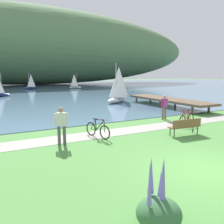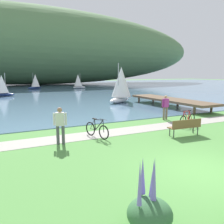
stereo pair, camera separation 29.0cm
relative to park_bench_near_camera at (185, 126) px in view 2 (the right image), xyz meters
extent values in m
plane|color=#518E42|center=(-2.68, -3.56, -0.52)|extent=(200.00, 200.00, 0.00)
cube|color=#5B7F9E|center=(-2.68, 44.55, -0.50)|extent=(180.00, 80.00, 0.04)
ellipsoid|color=#567A4C|center=(3.06, 60.48, 10.12)|extent=(104.61, 28.00, 21.21)
cube|color=#A39E93|center=(-2.68, 2.26, -0.52)|extent=(60.00, 1.50, 0.01)
cube|color=brown|center=(0.01, 0.08, -0.07)|extent=(1.83, 0.62, 0.05)
cube|color=brown|center=(-0.01, -0.13, 0.15)|extent=(1.80, 0.18, 0.40)
cylinder|color=#2D2D33|center=(-0.74, 0.31, -0.30)|extent=(0.05, 0.05, 0.45)
cylinder|color=#2D2D33|center=(0.78, 0.19, -0.30)|extent=(0.05, 0.05, 0.45)
cylinder|color=#2D2D33|center=(-0.77, -0.03, -0.30)|extent=(0.05, 0.05, 0.45)
cylinder|color=#2D2D33|center=(0.76, -0.15, -0.30)|extent=(0.05, 0.05, 0.45)
torus|color=black|center=(-4.07, 1.24, -0.16)|extent=(0.27, 0.71, 0.72)
torus|color=black|center=(-4.38, 2.24, -0.16)|extent=(0.27, 0.71, 0.72)
cylinder|color=black|center=(-4.17, 1.56, 0.15)|extent=(0.22, 0.59, 0.61)
cylinder|color=black|center=(-4.18, 1.60, 0.41)|extent=(0.23, 0.64, 0.09)
cylinder|color=black|center=(-4.27, 1.88, 0.12)|extent=(0.08, 0.13, 0.54)
cylinder|color=black|center=(-4.32, 2.04, -0.15)|extent=(0.15, 0.42, 0.05)
cylinder|color=black|center=(-4.33, 2.08, 0.11)|extent=(0.13, 0.36, 0.56)
cylinder|color=black|center=(-4.08, 1.26, 0.14)|extent=(0.06, 0.09, 0.60)
cube|color=black|center=(-4.28, 1.91, 0.42)|extent=(0.17, 0.26, 0.05)
cylinder|color=black|center=(-4.09, 1.29, 0.48)|extent=(0.16, 0.47, 0.02)
torus|color=black|center=(1.30, 1.52, -0.16)|extent=(0.71, 0.26, 0.72)
torus|color=black|center=(2.31, 1.82, -0.16)|extent=(0.71, 0.26, 0.72)
cylinder|color=red|center=(1.62, 1.62, 0.15)|extent=(0.59, 0.21, 0.61)
cylinder|color=red|center=(1.66, 1.63, 0.41)|extent=(0.64, 0.22, 0.09)
cylinder|color=red|center=(1.94, 1.71, 0.12)|extent=(0.13, 0.08, 0.54)
cylinder|color=red|center=(2.10, 1.76, -0.15)|extent=(0.42, 0.15, 0.05)
cylinder|color=red|center=(2.14, 1.77, 0.11)|extent=(0.36, 0.13, 0.56)
cylinder|color=red|center=(1.32, 1.53, 0.14)|extent=(0.09, 0.06, 0.60)
cube|color=black|center=(1.98, 1.72, 0.42)|extent=(0.26, 0.16, 0.05)
cylinder|color=black|center=(1.35, 1.54, 0.48)|extent=(0.47, 0.16, 0.02)
cylinder|color=#72604C|center=(1.71, 3.82, -0.08)|extent=(0.14, 0.14, 0.88)
cylinder|color=#72604C|center=(1.95, 3.83, -0.08)|extent=(0.14, 0.14, 0.88)
cube|color=#9E338C|center=(1.83, 3.82, 0.66)|extent=(0.39, 0.24, 0.60)
sphere|color=tan|center=(1.83, 3.82, 1.08)|extent=(0.22, 0.22, 0.22)
cylinder|color=#9E338C|center=(1.57, 3.81, 0.66)|extent=(0.09, 0.09, 0.56)
cylinder|color=#9E338C|center=(2.09, 3.83, 0.66)|extent=(0.09, 0.09, 0.56)
cylinder|color=#4C4C51|center=(-6.27, 1.45, -0.08)|extent=(0.14, 0.14, 0.88)
cylinder|color=#4C4C51|center=(-6.05, 1.36, -0.08)|extent=(0.14, 0.14, 0.88)
cube|color=silver|center=(-6.16, 1.40, 0.66)|extent=(0.43, 0.34, 0.60)
sphere|color=#9E7051|center=(-6.16, 1.40, 1.08)|extent=(0.22, 0.22, 0.22)
cylinder|color=silver|center=(-6.40, 1.50, 0.66)|extent=(0.09, 0.09, 0.56)
cylinder|color=silver|center=(-5.92, 1.31, 0.66)|extent=(0.09, 0.09, 0.56)
ellipsoid|color=#386B3D|center=(-5.97, -5.20, -0.20)|extent=(0.96, 0.96, 0.64)
cylinder|color=#386B3D|center=(-5.90, -5.23, 0.05)|extent=(0.02, 0.02, 0.12)
cone|color=#8470D1|center=(-5.90, -5.23, 0.58)|extent=(0.11, 0.11, 0.93)
cylinder|color=#386B3D|center=(-5.92, -5.21, 0.05)|extent=(0.02, 0.02, 0.12)
cone|color=#8470D1|center=(-5.92, -5.21, 0.55)|extent=(0.10, 0.10, 0.87)
cylinder|color=#386B3D|center=(-6.27, -5.25, 0.05)|extent=(0.02, 0.02, 0.12)
cone|color=#8470D1|center=(-6.27, -5.25, 0.58)|extent=(0.10, 0.10, 0.93)
cylinder|color=#386B3D|center=(-5.96, -4.89, 0.05)|extent=(0.02, 0.02, 0.12)
cone|color=#8470D1|center=(-5.96, -4.89, 0.52)|extent=(0.14, 0.14, 0.82)
cylinder|color=#386B3D|center=(-5.83, -5.07, 0.05)|extent=(0.02, 0.02, 0.12)
cone|color=#8470D1|center=(-5.83, -5.07, 0.39)|extent=(0.13, 0.13, 0.56)
ellipsoid|color=white|center=(7.21, 38.36, -0.24)|extent=(2.83, 1.01, 0.49)
cylinder|color=#B2B2B2|center=(7.43, 38.38, 1.39)|extent=(0.07, 0.07, 2.78)
cone|color=white|center=(6.95, 38.34, 1.26)|extent=(1.78, 1.78, 2.50)
ellipsoid|color=navy|center=(-1.57, 40.61, -0.24)|extent=(2.90, 1.54, 0.49)
cylinder|color=#B2B2B2|center=(-1.78, 40.55, 1.40)|extent=(0.07, 0.07, 2.79)
cone|color=white|center=(-1.32, 40.68, 1.26)|extent=(2.06, 2.06, 2.51)
ellipsoid|color=navy|center=(-7.61, 26.91, -0.24)|extent=(2.83, 1.89, 0.48)
cylinder|color=#B2B2B2|center=(-7.41, 26.82, 1.38)|extent=(0.07, 0.07, 2.76)
cone|color=white|center=(-7.84, 27.02, 1.25)|extent=(2.18, 2.18, 2.49)
ellipsoid|color=white|center=(3.35, 13.33, -0.17)|extent=(3.61, 2.73, 0.63)
cylinder|color=#B2B2B2|center=(3.11, 13.18, 1.95)|extent=(0.09, 0.09, 3.60)
cone|color=white|center=(3.64, 13.50, 1.77)|extent=(2.94, 2.94, 3.24)
cube|color=brown|center=(6.32, 8.55, 0.18)|extent=(2.40, 10.00, 0.20)
cylinder|color=brown|center=(5.36, 4.55, -0.22)|extent=(0.20, 0.20, 0.60)
cylinder|color=brown|center=(7.28, 4.55, -0.22)|extent=(0.20, 0.20, 0.60)
cylinder|color=brown|center=(5.36, 8.55, -0.22)|extent=(0.20, 0.20, 0.60)
cylinder|color=brown|center=(7.28, 8.55, -0.22)|extent=(0.20, 0.20, 0.60)
cylinder|color=brown|center=(5.36, 12.55, -0.22)|extent=(0.20, 0.20, 0.60)
cylinder|color=brown|center=(7.28, 12.55, -0.22)|extent=(0.20, 0.20, 0.60)
camera|label=1|loc=(-8.90, -8.66, 2.69)|focal=37.22mm
camera|label=2|loc=(-8.65, -8.79, 2.69)|focal=37.22mm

